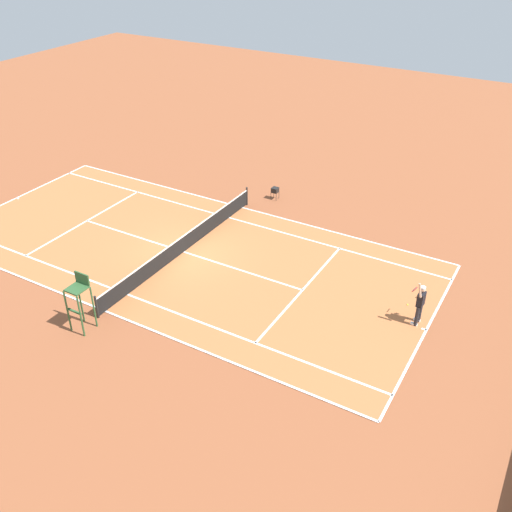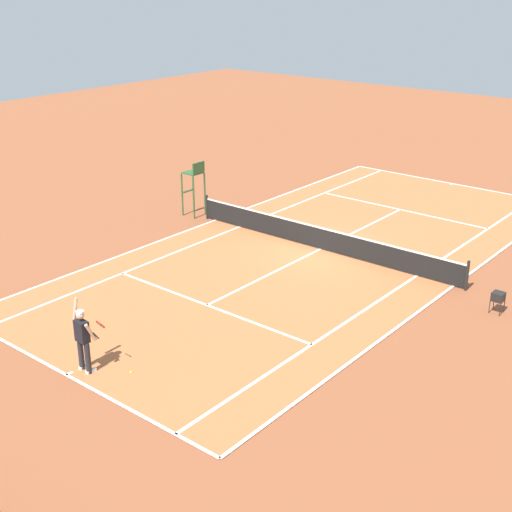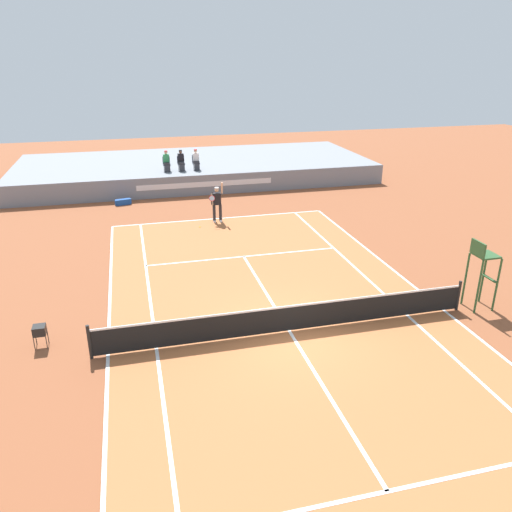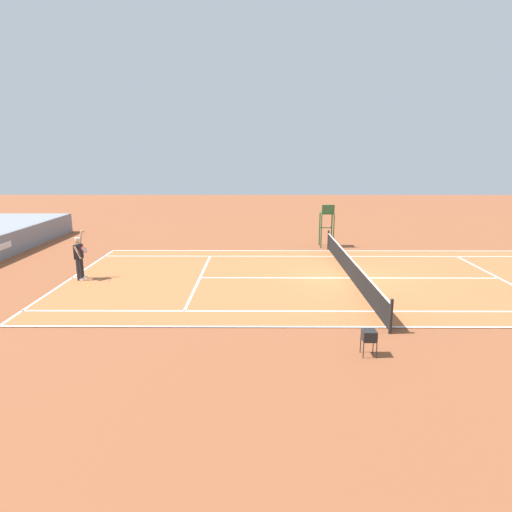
# 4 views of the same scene
# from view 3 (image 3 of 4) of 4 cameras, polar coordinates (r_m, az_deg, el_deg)

# --- Properties ---
(ground_plane) EXTENTS (80.00, 80.00, 0.00)m
(ground_plane) POSITION_cam_3_polar(r_m,az_deg,el_deg) (16.02, 3.80, -8.54)
(ground_plane) COLOR brown
(court) EXTENTS (11.08, 23.88, 0.03)m
(court) POSITION_cam_3_polar(r_m,az_deg,el_deg) (16.01, 3.80, -8.51)
(court) COLOR #B76638
(court) RESTS_ON ground
(net) EXTENTS (11.98, 0.10, 1.07)m
(net) POSITION_cam_3_polar(r_m,az_deg,el_deg) (15.76, 3.85, -6.91)
(net) COLOR black
(net) RESTS_ON ground
(barrier_wall) EXTENTS (23.48, 0.25, 1.25)m
(barrier_wall) POSITION_cam_3_polar(r_m,az_deg,el_deg) (31.13, -5.74, 8.01)
(barrier_wall) COLOR gray
(barrier_wall) RESTS_ON ground
(bleacher_platform) EXTENTS (23.48, 9.44, 1.25)m
(bleacher_platform) POSITION_cam_3_polar(r_m,az_deg,el_deg) (35.80, -6.96, 9.81)
(bleacher_platform) COLOR gray
(bleacher_platform) RESTS_ON ground
(spectator_seated_0) EXTENTS (0.44, 0.60, 1.26)m
(spectator_seated_0) POSITION_cam_3_polar(r_m,az_deg,el_deg) (32.06, -10.07, 10.46)
(spectator_seated_0) COLOR #474C56
(spectator_seated_0) RESTS_ON bleacher_platform
(spectator_seated_1) EXTENTS (0.44, 0.60, 1.26)m
(spectator_seated_1) POSITION_cam_3_polar(r_m,az_deg,el_deg) (32.13, -8.46, 10.58)
(spectator_seated_1) COLOR #474C56
(spectator_seated_1) RESTS_ON bleacher_platform
(spectator_seated_2) EXTENTS (0.44, 0.60, 1.26)m
(spectator_seated_2) POSITION_cam_3_polar(r_m,az_deg,el_deg) (32.24, -6.79, 10.70)
(spectator_seated_2) COLOR #474C56
(spectator_seated_2) RESTS_ON bleacher_platform
(tennis_player) EXTENTS (0.78, 0.62, 2.08)m
(tennis_player) POSITION_cam_3_polar(r_m,az_deg,el_deg) (25.84, -4.43, 5.96)
(tennis_player) COLOR #232328
(tennis_player) RESTS_ON ground
(tennis_ball) EXTENTS (0.07, 0.07, 0.07)m
(tennis_ball) POSITION_cam_3_polar(r_m,az_deg,el_deg) (25.33, -6.34, 3.28)
(tennis_ball) COLOR #D1E533
(tennis_ball) RESTS_ON ground
(umpire_chair) EXTENTS (0.77, 0.77, 2.44)m
(umpire_chair) POSITION_cam_3_polar(r_m,az_deg,el_deg) (18.35, 24.17, -1.00)
(umpire_chair) COLOR #2D562D
(umpire_chair) RESTS_ON ground
(equipment_bag) EXTENTS (0.95, 0.52, 0.32)m
(equipment_bag) POSITION_cam_3_polar(r_m,az_deg,el_deg) (30.00, -14.77, 5.93)
(equipment_bag) COLOR #194799
(equipment_bag) RESTS_ON ground
(ball_hopper) EXTENTS (0.36, 0.36, 0.70)m
(ball_hopper) POSITION_cam_3_polar(r_m,az_deg,el_deg) (16.26, -23.27, -7.67)
(ball_hopper) COLOR black
(ball_hopper) RESTS_ON ground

